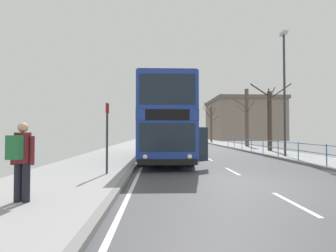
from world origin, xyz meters
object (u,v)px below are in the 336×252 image
at_px(bare_tree_far_00, 270,118).
at_px(background_building_00, 242,120).
at_px(street_lamp_far_side, 284,84).
at_px(double_decker_bus_main, 165,123).
at_px(bare_tree_far_01, 211,122).
at_px(bus_stop_sign_near, 107,130).
at_px(pedestrian_with_backpack, 21,156).
at_px(bare_tree_far_02, 247,117).

xyz_separation_m(bare_tree_far_00, background_building_00, (9.40, 34.18, 1.67)).
xyz_separation_m(street_lamp_far_side, bare_tree_far_00, (1.19, 4.76, -1.94)).
relative_size(double_decker_bus_main, background_building_00, 0.70).
relative_size(double_decker_bus_main, bare_tree_far_01, 1.67).
bearing_deg(bus_stop_sign_near, bare_tree_far_01, 71.32).
bearing_deg(bare_tree_far_01, pedestrian_with_backpack, -108.45).
relative_size(street_lamp_far_side, bare_tree_far_02, 1.28).
xyz_separation_m(double_decker_bus_main, bus_stop_sign_near, (-2.31, -6.29, -0.52)).
height_order(double_decker_bus_main, background_building_00, background_building_00).
distance_m(bus_stop_sign_near, bare_tree_far_00, 15.83).
relative_size(pedestrian_with_backpack, street_lamp_far_side, 0.22).
height_order(bare_tree_far_00, bare_tree_far_02, bare_tree_far_02).
xyz_separation_m(pedestrian_with_backpack, street_lamp_far_side, (11.14, 10.06, 3.62)).
relative_size(bare_tree_far_01, bare_tree_far_02, 1.05).
distance_m(street_lamp_far_side, bare_tree_far_00, 5.28).
distance_m(bare_tree_far_01, bare_tree_far_02, 14.40).
bearing_deg(double_decker_bus_main, bus_stop_sign_near, -110.19).
height_order(bare_tree_far_00, bare_tree_far_01, bare_tree_far_01).
relative_size(pedestrian_with_backpack, bus_stop_sign_near, 0.67).
bearing_deg(double_decker_bus_main, background_building_00, 64.83).
relative_size(bare_tree_far_01, background_building_00, 0.42).
relative_size(street_lamp_far_side, background_building_00, 0.51).
height_order(pedestrian_with_backpack, background_building_00, background_building_00).
bearing_deg(street_lamp_far_side, double_decker_bus_main, -179.62).
distance_m(double_decker_bus_main, bare_tree_far_02, 14.73).
relative_size(bus_stop_sign_near, bare_tree_far_02, 0.41).
height_order(double_decker_bus_main, bare_tree_far_02, bare_tree_far_02).
height_order(bus_stop_sign_near, background_building_00, background_building_00).
distance_m(pedestrian_with_backpack, bus_stop_sign_near, 3.92).
relative_size(double_decker_bus_main, bare_tree_far_02, 1.76).
xyz_separation_m(bare_tree_far_00, bare_tree_far_01, (-0.41, 20.89, 0.57)).
bearing_deg(bare_tree_far_00, bare_tree_far_01, 91.13).
xyz_separation_m(double_decker_bus_main, background_building_00, (18.32, 38.99, 2.23)).
height_order(street_lamp_far_side, bare_tree_far_01, street_lamp_far_side).
xyz_separation_m(pedestrian_with_backpack, bare_tree_far_01, (11.91, 35.72, 2.25)).
bearing_deg(bare_tree_far_00, background_building_00, 74.61).
bearing_deg(double_decker_bus_main, bare_tree_far_00, 28.37).
relative_size(bare_tree_far_00, bare_tree_far_02, 0.91).
relative_size(pedestrian_with_backpack, bare_tree_far_00, 0.30).
distance_m(pedestrian_with_backpack, background_building_00, 53.71).
distance_m(double_decker_bus_main, background_building_00, 43.14).
distance_m(bare_tree_far_00, bare_tree_far_01, 20.91).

